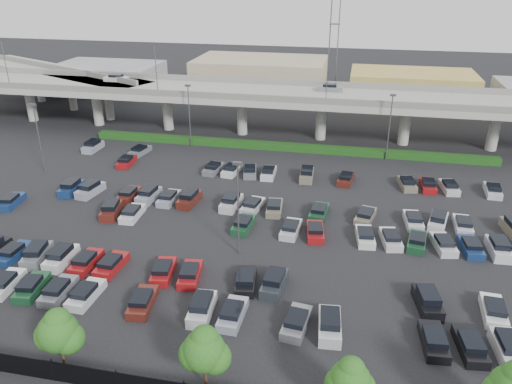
% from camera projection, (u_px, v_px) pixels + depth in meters
% --- Properties ---
extents(ground, '(280.00, 280.00, 0.00)m').
position_uv_depth(ground, '(254.00, 219.00, 59.77)').
color(ground, black).
extents(overpass, '(150.00, 13.00, 15.80)m').
position_uv_depth(overpass, '(292.00, 98.00, 85.44)').
color(overpass, gray).
rests_on(overpass, ground).
extents(on_ramp, '(50.93, 30.13, 8.80)m').
position_uv_depth(on_ramp, '(55.00, 74.00, 104.95)').
color(on_ramp, gray).
rests_on(on_ramp, ground).
extents(hedge, '(66.00, 1.60, 1.10)m').
position_uv_depth(hedge, '(286.00, 147.00, 81.82)').
color(hedge, '#173810').
rests_on(hedge, ground).
extents(tree_row, '(65.07, 3.66, 5.94)m').
position_uv_depth(tree_row, '(185.00, 348.00, 34.54)').
color(tree_row, '#332316').
rests_on(tree_row, ground).
extents(parked_cars, '(62.91, 41.64, 1.67)m').
position_uv_depth(parked_cars, '(241.00, 231.00, 55.72)').
color(parked_cars, silver).
rests_on(parked_cars, ground).
extents(light_poles, '(66.90, 48.38, 10.30)m').
position_uv_depth(light_poles, '(224.00, 162.00, 59.73)').
color(light_poles, '#4A4B4F').
rests_on(light_poles, ground).
extents(distant_buildings, '(138.00, 24.00, 9.00)m').
position_uv_depth(distant_buildings, '(366.00, 83.00, 111.01)').
color(distant_buildings, gray).
rests_on(distant_buildings, ground).
extents(comm_tower, '(2.40, 2.40, 30.00)m').
position_uv_depth(comm_tower, '(335.00, 21.00, 118.51)').
color(comm_tower, '#4A4B4F').
rests_on(comm_tower, ground).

